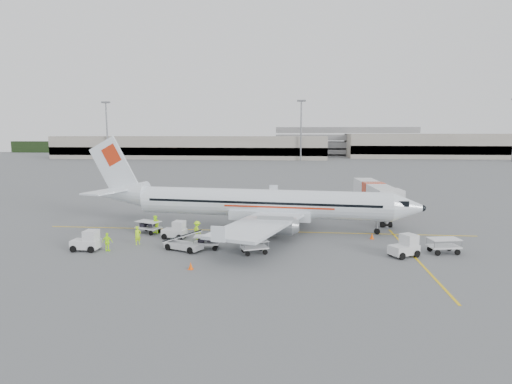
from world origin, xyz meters
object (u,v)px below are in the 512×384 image
(aircraft, at_px, (263,184))
(tug_mid, at_px, (174,230))
(tug_aft, at_px, (86,240))
(belt_loader, at_px, (183,237))
(jet_bridge, at_px, (373,200))
(tug_fore, at_px, (404,246))

(aircraft, distance_m, tug_mid, 10.16)
(tug_aft, bearing_deg, belt_loader, 6.65)
(jet_bridge, bearing_deg, aircraft, -152.30)
(belt_loader, xyz_separation_m, tug_aft, (-8.33, -0.96, -0.30))
(belt_loader, relative_size, tug_aft, 1.90)
(tug_mid, bearing_deg, aircraft, 38.17)
(tug_fore, bearing_deg, belt_loader, 148.54)
(belt_loader, bearing_deg, jet_bridge, 64.71)
(belt_loader, height_order, tug_fore, belt_loader)
(aircraft, relative_size, jet_bridge, 2.16)
(aircraft, distance_m, belt_loader, 11.27)
(tug_aft, bearing_deg, tug_fore, 2.04)
(aircraft, distance_m, tug_fore, 15.68)
(aircraft, xyz_separation_m, tug_mid, (-8.06, -4.80, -3.89))
(tug_fore, height_order, tug_mid, tug_fore)
(tug_fore, relative_size, tug_aft, 1.01)
(aircraft, xyz_separation_m, tug_aft, (-14.37, -9.79, -3.85))
(jet_bridge, height_order, belt_loader, jet_bridge)
(belt_loader, bearing_deg, tug_aft, -150.77)
(jet_bridge, bearing_deg, belt_loader, -142.66)
(aircraft, relative_size, tug_fore, 14.78)
(tug_fore, xyz_separation_m, tug_mid, (-20.40, 4.07, -0.05))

